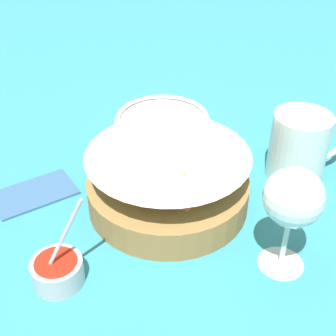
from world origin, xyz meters
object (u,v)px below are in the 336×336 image
at_px(beer_mug, 299,149).
at_px(wine_glass, 293,201).
at_px(food_basket, 168,182).
at_px(sauce_cup, 57,270).
at_px(side_plate, 162,118).

bearing_deg(beer_mug, wine_glass, -125.33).
height_order(food_basket, sauce_cup, sauce_cup).
bearing_deg(beer_mug, food_basket, -179.28).
bearing_deg(food_basket, sauce_cup, -150.18).
xyz_separation_m(sauce_cup, beer_mug, (0.40, 0.11, 0.03)).
distance_m(beer_mug, side_plate, 0.29).
relative_size(food_basket, beer_mug, 1.79).
bearing_deg(side_plate, food_basket, -105.71).
distance_m(food_basket, beer_mug, 0.22).
distance_m(food_basket, wine_glass, 0.21).
relative_size(sauce_cup, side_plate, 0.66).
bearing_deg(sauce_cup, beer_mug, 14.73).
height_order(food_basket, side_plate, food_basket).
distance_m(sauce_cup, wine_glass, 0.30).
relative_size(sauce_cup, wine_glass, 0.83).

